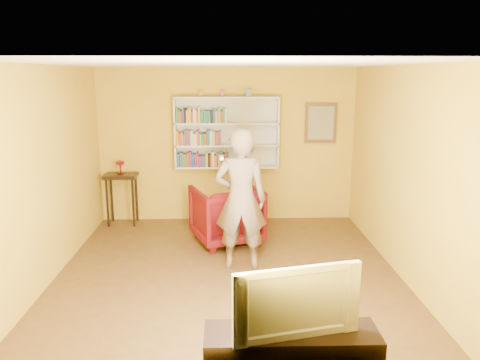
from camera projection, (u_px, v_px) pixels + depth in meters
name	position (u px, v px, depth m)	size (l,w,h in m)	color
room_shell	(228.00, 201.00, 5.91)	(5.30, 5.80, 2.88)	#493217
bookshelf	(227.00, 132.00, 8.14)	(1.80, 0.29, 1.23)	silver
books_row_lower	(203.00, 160.00, 8.12)	(0.89, 0.19, 0.27)	#205C78
books_row_middle	(200.00, 138.00, 8.04)	(0.76, 0.19, 0.27)	#BE8321
books_row_upper	(201.00, 116.00, 7.95)	(0.86, 0.19, 0.27)	#1A7936
ornament_left	(201.00, 94.00, 7.92)	(0.07, 0.07, 0.10)	#A7622F
ornament_centre	(222.00, 93.00, 7.93)	(0.08, 0.08, 0.10)	#973250
ornament_right	(248.00, 93.00, 7.94)	(0.09, 0.09, 0.12)	slate
framed_painting	(321.00, 123.00, 8.20)	(0.55, 0.05, 0.70)	brown
console_table	(121.00, 183.00, 8.11)	(0.55, 0.42, 0.90)	black
ruby_lustre	(120.00, 164.00, 8.04)	(0.15, 0.15, 0.24)	maroon
armchair	(226.00, 214.00, 7.29)	(0.96, 0.98, 0.90)	#48050D
person	(241.00, 200.00, 6.21)	(0.70, 0.46, 1.91)	#6C594F
game_remote	(222.00, 158.00, 5.75)	(0.04, 0.15, 0.04)	white
tv_cabinet	(291.00, 359.00, 3.90)	(1.44, 0.43, 0.52)	black
television	(293.00, 297.00, 3.78)	(1.06, 0.14, 0.61)	black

